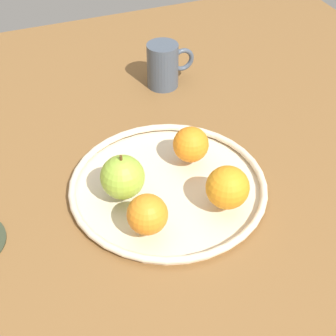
{
  "coord_description": "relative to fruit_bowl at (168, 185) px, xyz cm",
  "views": [
    {
      "loc": [
        -22.01,
        -56.23,
        57.93
      ],
      "look_at": [
        0.0,
        0.0,
        4.8
      ],
      "focal_mm": 52.86,
      "sensor_mm": 36.0,
      "label": 1
    }
  ],
  "objects": [
    {
      "name": "fruit_bowl",
      "position": [
        0.0,
        0.0,
        0.0
      ],
      "size": [
        33.22,
        33.22,
        1.8
      ],
      "color": "beige",
      "rests_on": "ground_plane"
    },
    {
      "name": "orange_front_left",
      "position": [
        6.73,
        -8.06,
        4.32
      ],
      "size": [
        6.88,
        6.88,
        6.88
      ],
      "primitive_type": "sphere",
      "color": "orange",
      "rests_on": "fruit_bowl"
    },
    {
      "name": "apple",
      "position": [
        -7.71,
        0.15,
        4.46
      ],
      "size": [
        7.14,
        7.14,
        7.94
      ],
      "color": "#92B738",
      "rests_on": "fruit_bowl"
    },
    {
      "name": "orange_back_left",
      "position": [
        -6.64,
        -8.62,
        3.98
      ],
      "size": [
        6.19,
        6.19,
        6.19
      ],
      "primitive_type": "sphere",
      "color": "orange",
      "rests_on": "fruit_bowl"
    },
    {
      "name": "ambient_mug",
      "position": [
        11.24,
        31.16,
        3.96
      ],
      "size": [
        10.55,
        6.71,
        9.69
      ],
      "color": "#434D5B",
      "rests_on": "ground_plane"
    },
    {
      "name": "orange_back_right",
      "position": [
        5.85,
        4.17,
        4.0
      ],
      "size": [
        6.23,
        6.23,
        6.23
      ],
      "primitive_type": "sphere",
      "color": "orange",
      "rests_on": "fruit_bowl"
    },
    {
      "name": "ground_plane",
      "position": [
        0.0,
        0.0,
        -2.92
      ],
      "size": [
        140.34,
        140.34,
        4.0
      ],
      "primitive_type": "cube",
      "color": "brown"
    }
  ]
}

